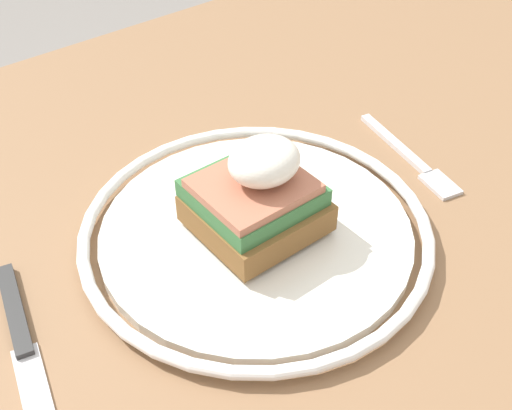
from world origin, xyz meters
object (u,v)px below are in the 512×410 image
plate (256,231)px  sandwich (256,195)px  fork (411,158)px  knife (23,345)px

plate → sandwich: bearing=-144.3°
sandwich → fork: (-0.18, 0.01, -0.04)m
knife → plate: bearing=175.8°
fork → knife: knife is taller
plate → fork: bearing=177.3°
plate → knife: size_ratio=1.54×
fork → knife: size_ratio=0.76×
knife → sandwich: bearing=176.1°
fork → sandwich: bearing=-2.9°
plate → knife: plate is taller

